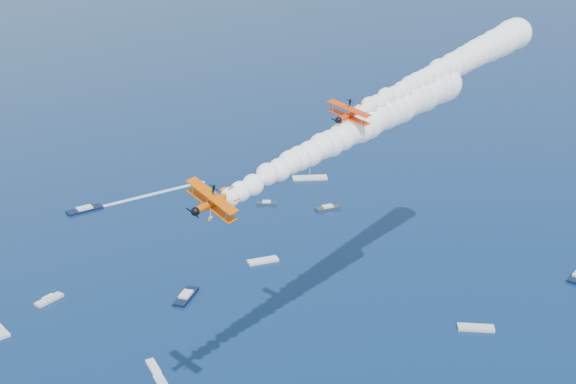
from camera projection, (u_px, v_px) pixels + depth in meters
biplane_lead at (350, 115)px, 118.82m from camera, size 9.02×10.22×6.50m
biplane_trail at (213, 202)px, 98.41m from camera, size 9.90×11.56×8.29m
smoke_trail_lead at (449, 67)px, 141.30m from camera, size 68.38×40.55×11.99m
smoke_trail_trail at (355, 130)px, 120.91m from camera, size 68.39×40.66×11.99m
spectator_boats at (30, 274)px, 191.00m from camera, size 231.23×182.43×0.70m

